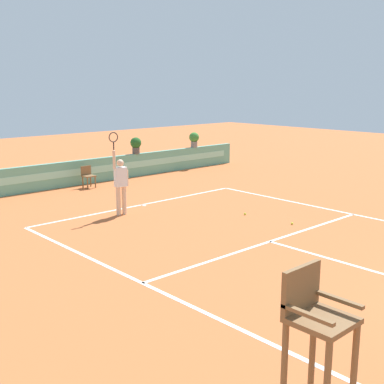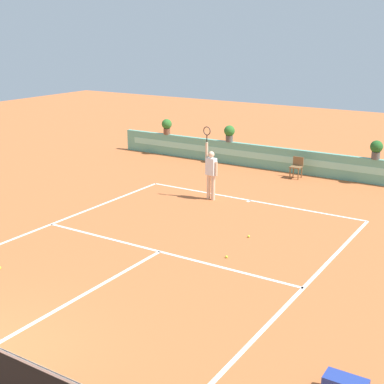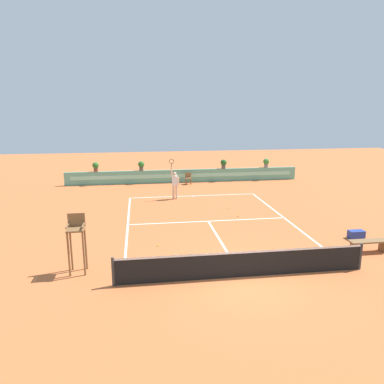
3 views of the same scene
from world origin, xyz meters
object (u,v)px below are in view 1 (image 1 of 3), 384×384
at_px(umpire_chair, 315,343).
at_px(potted_plant_far_right, 194,139).
at_px(tennis_ball_mid_court, 292,223).
at_px(potted_plant_right, 136,144).
at_px(tennis_ball_near_baseline, 245,214).
at_px(tennis_player, 121,182).
at_px(tennis_ball_by_sideline, 307,311).
at_px(ball_kid_chair, 88,176).

distance_m(umpire_chair, potted_plant_far_right, 19.49).
relative_size(tennis_ball_mid_court, potted_plant_right, 0.09).
bearing_deg(potted_plant_right, tennis_ball_near_baseline, -101.18).
bearing_deg(potted_plant_far_right, potted_plant_right, 180.00).
xyz_separation_m(tennis_player, tennis_ball_near_baseline, (2.82, -2.63, -1.02)).
bearing_deg(tennis_ball_by_sideline, tennis_ball_mid_court, 39.00).
height_order(umpire_chair, tennis_player, tennis_player).
height_order(tennis_ball_mid_court, potted_plant_far_right, potted_plant_far_right).
bearing_deg(ball_kid_chair, tennis_player, -108.45).
height_order(umpire_chair, ball_kid_chair, umpire_chair).
xyz_separation_m(tennis_player, tennis_ball_mid_court, (2.99, -4.29, -1.02)).
distance_m(ball_kid_chair, potted_plant_right, 3.12).
bearing_deg(umpire_chair, ball_kid_chair, 67.63).
distance_m(umpire_chair, potted_plant_right, 17.51).
distance_m(umpire_chair, ball_kid_chair, 15.59).
distance_m(tennis_ball_near_baseline, tennis_ball_by_sideline, 6.85).
bearing_deg(potted_plant_right, tennis_ball_mid_court, -98.20).
distance_m(tennis_player, tennis_ball_by_sideline, 8.15).
height_order(tennis_ball_near_baseline, tennis_ball_mid_court, same).
distance_m(ball_kid_chair, potted_plant_far_right, 6.47).
distance_m(potted_plant_far_right, potted_plant_right, 3.47).
distance_m(tennis_player, potted_plant_far_right, 9.35).
height_order(umpire_chair, tennis_ball_by_sideline, umpire_chair).
relative_size(tennis_player, tennis_ball_mid_court, 38.01).
bearing_deg(tennis_player, tennis_ball_by_sideline, -100.80).
bearing_deg(potted_plant_right, ball_kid_chair, -165.78).
bearing_deg(umpire_chair, tennis_ball_by_sideline, 35.10).
bearing_deg(tennis_ball_by_sideline, tennis_ball_near_baseline, 50.79).
xyz_separation_m(ball_kid_chair, potted_plant_right, (2.89, 0.73, 0.93)).
bearing_deg(umpire_chair, tennis_player, 65.97).
height_order(tennis_player, tennis_ball_by_sideline, tennis_player).
xyz_separation_m(umpire_chair, ball_kid_chair, (5.92, 14.39, -0.86)).
height_order(potted_plant_far_right, potted_plant_right, same).
bearing_deg(tennis_player, umpire_chair, -114.03).
bearing_deg(potted_plant_right, tennis_player, -130.38).
relative_size(ball_kid_chair, potted_plant_far_right, 1.17).
height_order(umpire_chair, potted_plant_right, umpire_chair).
height_order(tennis_player, potted_plant_far_right, tennis_player).
relative_size(ball_kid_chair, tennis_ball_by_sideline, 12.50).
xyz_separation_m(tennis_player, potted_plant_far_right, (7.82, 5.11, 0.36)).
relative_size(tennis_player, tennis_ball_by_sideline, 38.01).
relative_size(tennis_ball_mid_court, tennis_ball_by_sideline, 1.00).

